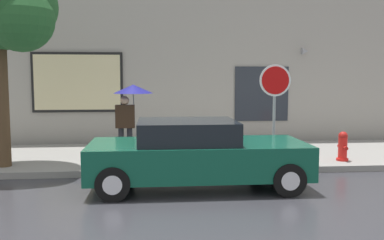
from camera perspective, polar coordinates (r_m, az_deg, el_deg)
name	(u,v)px	position (r m, az deg, el deg)	size (l,w,h in m)	color
ground_plane	(170,187)	(8.75, -2.98, -9.07)	(60.00, 60.00, 0.00)	#333338
sidewalk	(166,157)	(11.66, -3.57, -4.95)	(20.00, 4.00, 0.15)	gray
building_facade	(162,39)	(14.01, -4.02, 10.84)	(20.00, 0.67, 7.00)	#9E998E
parked_car	(196,154)	(8.63, 0.48, -4.61)	(4.37, 1.96, 1.37)	#0F4C38
fire_hydrant	(343,146)	(11.29, 19.69, -3.38)	(0.30, 0.44, 0.74)	red
pedestrian_with_umbrella	(131,100)	(10.74, -8.29, 2.69)	(1.00, 1.00, 1.91)	black
street_tree	(2,10)	(10.76, -24.24, 13.40)	(2.68, 2.28, 4.72)	#4C3823
stop_sign	(275,94)	(10.26, 11.12, 3.45)	(0.76, 0.10, 2.40)	gray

